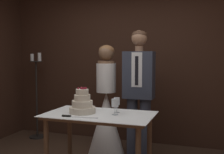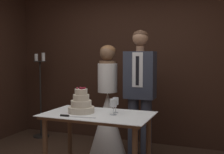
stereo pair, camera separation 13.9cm
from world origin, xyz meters
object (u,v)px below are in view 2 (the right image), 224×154
wine_glass_near (116,102)px  bride (108,115)px  wine_glass_middle (113,103)px  cake_knife (71,116)px  groom (140,87)px  tiered_cake (81,104)px  candle_stand (41,98)px  cake_table (98,123)px

wine_glass_near → bride: (-0.41, 0.76, -0.33)m
wine_glass_near → wine_glass_middle: 0.12m
cake_knife → groom: size_ratio=0.22×
tiered_cake → bride: size_ratio=0.19×
candle_stand → wine_glass_near: bearing=-32.5°
candle_stand → cake_table: bearing=-37.6°
groom → candle_stand: (-1.94, 0.43, -0.32)m
wine_glass_near → bride: bearing=118.3°
cake_table → groom: (0.24, 0.88, 0.32)m
bride → groom: bearing=-0.1°
wine_glass_near → wine_glass_middle: size_ratio=0.99×
bride → groom: groom is taller
tiered_cake → wine_glass_middle: bearing=3.3°
bride → candle_stand: (-1.46, 0.43, 0.10)m
cake_table → wine_glass_near: (0.17, 0.12, 0.23)m
groom → wine_glass_near: bearing=-95.5°
cake_knife → wine_glass_middle: (0.39, 0.26, 0.12)m
tiered_cake → cake_table: bearing=4.1°
wine_glass_middle → tiered_cake: bearing=-176.7°
tiered_cake → groom: size_ratio=0.17×
wine_glass_middle → candle_stand: size_ratio=0.12×
cake_knife → bride: size_ratio=0.25×
wine_glass_near → groom: bearing=84.5°
cake_table → wine_glass_middle: bearing=2.4°
wine_glass_near → wine_glass_middle: bearing=-82.0°
cake_table → cake_knife: 0.34m
bride → cake_knife: bearing=-88.1°
wine_glass_near → tiered_cake: bearing=-159.7°
wine_glass_near → candle_stand: candle_stand is taller
cake_knife → candle_stand: candle_stand is taller
cake_table → candle_stand: bearing=142.4°
tiered_cake → groom: (0.44, 0.89, 0.11)m
wine_glass_middle → bride: 1.02m
tiered_cake → wine_glass_middle: size_ratio=1.70×
tiered_cake → wine_glass_near: (0.37, 0.14, 0.02)m
tiered_cake → groom: bearing=63.7°
wine_glass_middle → bride: (-0.42, 0.87, -0.33)m
cake_table → groom: size_ratio=0.68×
tiered_cake → cake_knife: bearing=-90.6°
tiered_cake → wine_glass_middle: tiered_cake is taller
tiered_cake → candle_stand: 2.01m
wine_glass_middle → bride: size_ratio=0.11×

